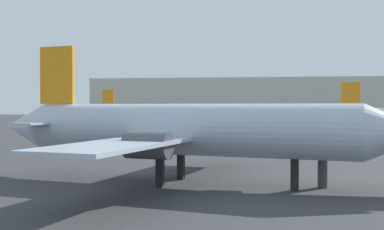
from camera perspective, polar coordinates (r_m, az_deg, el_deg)
name	(u,v)px	position (r m, az deg, el deg)	size (l,w,h in m)	color
airplane_at_gate	(183,130)	(36.47, -1.03, -1.77)	(33.71, 29.46, 10.83)	#B2BCCC
airplane_far_left	(155,119)	(102.81, -4.35, -0.45)	(27.73, 19.44, 9.37)	white
jet_bridge	(371,127)	(36.50, 20.35, -1.28)	(17.54, 2.87, 5.95)	silver
terminal_building	(253,102)	(145.16, 7.23, 1.47)	(93.83, 20.76, 13.86)	beige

